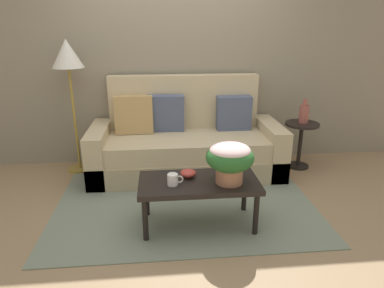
% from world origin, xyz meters
% --- Properties ---
extents(ground_plane, '(14.00, 14.00, 0.00)m').
position_xyz_m(ground_plane, '(0.00, 0.00, 0.00)').
color(ground_plane, '#997A56').
extents(wall_back, '(6.40, 0.12, 2.79)m').
position_xyz_m(wall_back, '(0.00, 1.34, 1.40)').
color(wall_back, gray).
rests_on(wall_back, ground).
extents(area_rug, '(2.55, 1.78, 0.01)m').
position_xyz_m(area_rug, '(0.00, 0.05, 0.01)').
color(area_rug, gray).
rests_on(area_rug, ground).
extents(couch, '(2.24, 0.89, 1.14)m').
position_xyz_m(couch, '(0.07, 0.87, 0.35)').
color(couch, tan).
rests_on(couch, ground).
extents(coffee_table, '(1.04, 0.51, 0.44)m').
position_xyz_m(coffee_table, '(0.09, -0.35, 0.39)').
color(coffee_table, black).
rests_on(coffee_table, ground).
extents(side_table, '(0.41, 0.41, 0.58)m').
position_xyz_m(side_table, '(1.51, 0.85, 0.40)').
color(side_table, black).
rests_on(side_table, ground).
extents(floor_lamp, '(0.35, 0.35, 1.57)m').
position_xyz_m(floor_lamp, '(-1.24, 1.02, 1.31)').
color(floor_lamp, olive).
rests_on(floor_lamp, ground).
extents(potted_plant, '(0.40, 0.40, 0.35)m').
position_xyz_m(potted_plant, '(0.35, -0.41, 0.66)').
color(potted_plant, '#A36B4C').
rests_on(potted_plant, coffee_table).
extents(coffee_mug, '(0.14, 0.09, 0.10)m').
position_xyz_m(coffee_mug, '(-0.13, -0.41, 0.49)').
color(coffee_mug, white).
rests_on(coffee_mug, coffee_table).
extents(snack_bowl, '(0.14, 0.14, 0.07)m').
position_xyz_m(snack_bowl, '(0.01, -0.27, 0.48)').
color(snack_bowl, '#B2382D').
rests_on(snack_bowl, coffee_table).
extents(table_vase, '(0.12, 0.12, 0.29)m').
position_xyz_m(table_vase, '(1.52, 0.86, 0.70)').
color(table_vase, '#934C42').
rests_on(table_vase, side_table).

